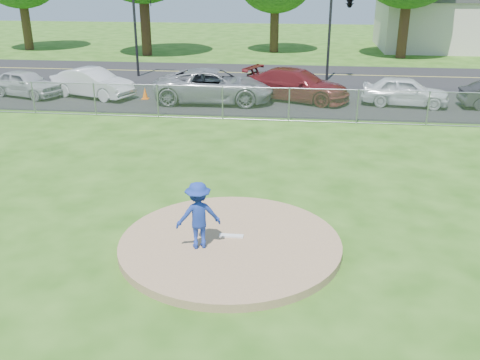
{
  "coord_description": "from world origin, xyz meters",
  "views": [
    {
      "loc": [
        1.62,
        -11.45,
        6.31
      ],
      "look_at": [
        0.0,
        2.0,
        1.0
      ],
      "focal_mm": 40.0,
      "sensor_mm": 36.0,
      "label": 1
    }
  ],
  "objects_px": {
    "traffic_signal_left": "(138,22)",
    "traffic_signal_center": "(348,2)",
    "traffic_cone": "(145,93)",
    "parked_car_pearl": "(405,91)",
    "parked_car_white": "(93,83)",
    "pitcher": "(198,215)",
    "parked_car_darkred": "(297,85)",
    "parked_car_silver": "(26,83)",
    "commercial_building": "(476,23)",
    "parked_car_gray": "(214,86)"
  },
  "relations": [
    {
      "from": "pitcher",
      "to": "parked_car_darkred",
      "type": "xyz_separation_m",
      "value": [
        1.95,
        16.66,
        -0.2
      ]
    },
    {
      "from": "parked_car_silver",
      "to": "parked_car_gray",
      "type": "xyz_separation_m",
      "value": [
        10.26,
        -0.15,
        0.14
      ]
    },
    {
      "from": "parked_car_pearl",
      "to": "pitcher",
      "type": "bearing_deg",
      "value": 163.45
    },
    {
      "from": "traffic_signal_left",
      "to": "pitcher",
      "type": "distance_m",
      "value": 23.92
    },
    {
      "from": "traffic_signal_center",
      "to": "parked_car_silver",
      "type": "distance_m",
      "value": 18.77
    },
    {
      "from": "commercial_building",
      "to": "traffic_signal_left",
      "type": "height_order",
      "value": "traffic_signal_left"
    },
    {
      "from": "traffic_signal_left",
      "to": "traffic_signal_center",
      "type": "relative_size",
      "value": 1.0
    },
    {
      "from": "parked_car_white",
      "to": "parked_car_pearl",
      "type": "height_order",
      "value": "parked_car_white"
    },
    {
      "from": "traffic_cone",
      "to": "parked_car_darkred",
      "type": "height_order",
      "value": "parked_car_darkred"
    },
    {
      "from": "commercial_building",
      "to": "parked_car_silver",
      "type": "distance_m",
      "value": 36.91
    },
    {
      "from": "traffic_signal_left",
      "to": "parked_car_white",
      "type": "height_order",
      "value": "traffic_signal_left"
    },
    {
      "from": "traffic_cone",
      "to": "parked_car_silver",
      "type": "relative_size",
      "value": 0.15
    },
    {
      "from": "parked_car_silver",
      "to": "parked_car_white",
      "type": "xyz_separation_m",
      "value": [
        3.66,
        0.24,
        0.06
      ]
    },
    {
      "from": "commercial_building",
      "to": "parked_car_pearl",
      "type": "xyz_separation_m",
      "value": [
        -9.35,
        -22.26,
        -1.43
      ]
    },
    {
      "from": "traffic_signal_left",
      "to": "parked_car_silver",
      "type": "height_order",
      "value": "traffic_signal_left"
    },
    {
      "from": "traffic_signal_center",
      "to": "parked_car_pearl",
      "type": "distance_m",
      "value": 7.84
    },
    {
      "from": "traffic_signal_center",
      "to": "parked_car_white",
      "type": "height_order",
      "value": "traffic_signal_center"
    },
    {
      "from": "traffic_cone",
      "to": "parked_car_darkred",
      "type": "distance_m",
      "value": 7.98
    },
    {
      "from": "traffic_signal_left",
      "to": "parked_car_white",
      "type": "bearing_deg",
      "value": -96.99
    },
    {
      "from": "traffic_signal_center",
      "to": "parked_car_darkred",
      "type": "distance_m",
      "value": 7.39
    },
    {
      "from": "traffic_signal_left",
      "to": "parked_car_darkred",
      "type": "relative_size",
      "value": 1.01
    },
    {
      "from": "traffic_signal_left",
      "to": "traffic_cone",
      "type": "height_order",
      "value": "traffic_signal_left"
    },
    {
      "from": "commercial_building",
      "to": "traffic_signal_center",
      "type": "height_order",
      "value": "traffic_signal_center"
    },
    {
      "from": "traffic_signal_center",
      "to": "parked_car_white",
      "type": "bearing_deg",
      "value": -154.99
    },
    {
      "from": "pitcher",
      "to": "traffic_cone",
      "type": "xyz_separation_m",
      "value": [
        -5.98,
        15.98,
        -0.7
      ]
    },
    {
      "from": "traffic_cone",
      "to": "parked_car_gray",
      "type": "relative_size",
      "value": 0.1
    },
    {
      "from": "traffic_cone",
      "to": "parked_car_silver",
      "type": "distance_m",
      "value": 6.53
    },
    {
      "from": "parked_car_gray",
      "to": "parked_car_silver",
      "type": "bearing_deg",
      "value": 87.57
    },
    {
      "from": "pitcher",
      "to": "parked_car_darkred",
      "type": "bearing_deg",
      "value": -117.04
    },
    {
      "from": "parked_car_darkred",
      "to": "commercial_building",
      "type": "bearing_deg",
      "value": -12.4
    },
    {
      "from": "traffic_signal_left",
      "to": "parked_car_gray",
      "type": "relative_size",
      "value": 0.93
    },
    {
      "from": "pitcher",
      "to": "parked_car_pearl",
      "type": "height_order",
      "value": "pitcher"
    },
    {
      "from": "commercial_building",
      "to": "parked_car_gray",
      "type": "distance_m",
      "value": 29.58
    },
    {
      "from": "traffic_signal_left",
      "to": "parked_car_gray",
      "type": "bearing_deg",
      "value": -48.95
    },
    {
      "from": "traffic_signal_center",
      "to": "traffic_cone",
      "type": "relative_size",
      "value": 9.12
    },
    {
      "from": "traffic_signal_center",
      "to": "parked_car_pearl",
      "type": "relative_size",
      "value": 1.33
    },
    {
      "from": "traffic_cone",
      "to": "parked_car_pearl",
      "type": "height_order",
      "value": "parked_car_pearl"
    },
    {
      "from": "traffic_cone",
      "to": "parked_car_pearl",
      "type": "distance_m",
      "value": 13.33
    },
    {
      "from": "parked_car_darkred",
      "to": "parked_car_pearl",
      "type": "xyz_separation_m",
      "value": [
        5.38,
        -0.53,
        -0.08
      ]
    },
    {
      "from": "commercial_building",
      "to": "parked_car_silver",
      "type": "bearing_deg",
      "value": -142.33
    },
    {
      "from": "parked_car_gray",
      "to": "traffic_signal_center",
      "type": "bearing_deg",
      "value": -47.48
    },
    {
      "from": "parked_car_white",
      "to": "parked_car_darkred",
      "type": "bearing_deg",
      "value": -67.19
    },
    {
      "from": "commercial_building",
      "to": "traffic_signal_left",
      "type": "xyz_separation_m",
      "value": [
        -24.76,
        -16.0,
        1.2
      ]
    },
    {
      "from": "traffic_signal_center",
      "to": "parked_car_darkred",
      "type": "height_order",
      "value": "traffic_signal_center"
    },
    {
      "from": "traffic_signal_center",
      "to": "pitcher",
      "type": "distance_m",
      "value": 23.15
    },
    {
      "from": "traffic_signal_left",
      "to": "traffic_signal_center",
      "type": "height_order",
      "value": "same"
    },
    {
      "from": "parked_car_gray",
      "to": "pitcher",
      "type": "bearing_deg",
      "value": -173.43
    },
    {
      "from": "parked_car_silver",
      "to": "parked_car_white",
      "type": "bearing_deg",
      "value": -67.83
    },
    {
      "from": "parked_car_silver",
      "to": "parked_car_darkred",
      "type": "distance_m",
      "value": 14.48
    },
    {
      "from": "commercial_building",
      "to": "parked_car_white",
      "type": "height_order",
      "value": "commercial_building"
    }
  ]
}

